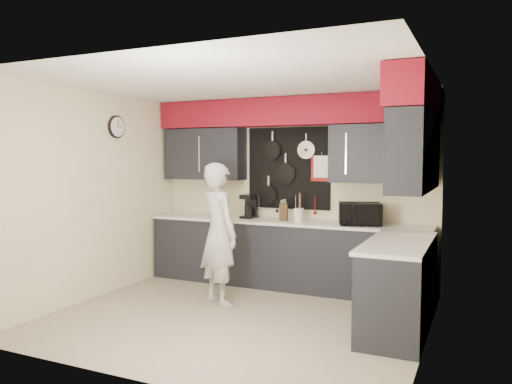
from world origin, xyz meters
The scene contains 10 objects.
ground centered at (0.00, 0.00, 0.00)m, with size 4.00×4.00×0.00m, color tan.
back_wall_assembly centered at (0.01, 1.60, 2.01)m, with size 4.00×0.36×2.60m.
right_wall_assembly centered at (1.85, 0.26, 1.94)m, with size 0.36×3.50×2.60m.
left_wall_assembly centered at (-1.99, 0.02, 1.33)m, with size 0.05×3.50×2.60m.
base_cabinets centered at (0.49, 1.13, 0.46)m, with size 3.95×2.20×0.92m.
microwave centered at (1.05, 1.40, 1.06)m, with size 0.51×0.35×0.28m, color black.
knife_block centered at (0.01, 1.40, 1.04)m, with size 0.11×0.11×0.23m, color #342210.
utensil_crock centered at (0.21, 1.44, 1.01)m, with size 0.14×0.14×0.17m, color silver.
coffee_maker centered at (-0.54, 1.49, 1.09)m, with size 0.21×0.24×0.33m.
person centered at (-0.43, 0.37, 0.86)m, with size 0.63×0.41×1.71m, color #BCBDBA.
Camera 1 is at (2.46, -4.86, 1.78)m, focal length 35.00 mm.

